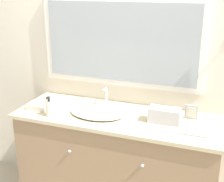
# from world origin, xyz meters

# --- Properties ---
(wall_back) EXTENTS (8.00, 0.18, 2.55)m
(wall_back) POSITION_xyz_m (-0.00, 0.64, 1.28)
(wall_back) COLOR silver
(wall_back) RESTS_ON ground_plane
(vanity_counter) EXTENTS (1.65, 0.60, 0.92)m
(vanity_counter) POSITION_xyz_m (0.00, 0.32, 0.46)
(vanity_counter) COLOR #937556
(vanity_counter) RESTS_ON ground_plane
(sink_basin) EXTENTS (0.45, 0.37, 0.17)m
(sink_basin) POSITION_xyz_m (-0.16, 0.30, 0.94)
(sink_basin) COLOR silver
(sink_basin) RESTS_ON vanity_counter
(soap_bottle) EXTENTS (0.06, 0.06, 0.17)m
(soap_bottle) POSITION_xyz_m (-0.50, 0.12, 0.98)
(soap_bottle) COLOR beige
(soap_bottle) RESTS_ON vanity_counter
(appliance_box) EXTENTS (0.23, 0.11, 0.12)m
(appliance_box) POSITION_xyz_m (0.38, 0.31, 0.97)
(appliance_box) COLOR #BCBCC1
(appliance_box) RESTS_ON vanity_counter
(picture_frame) EXTENTS (0.10, 0.01, 0.11)m
(picture_frame) POSITION_xyz_m (0.56, 0.45, 0.97)
(picture_frame) COLOR #B2B2B7
(picture_frame) RESTS_ON vanity_counter
(hand_towel_near_sink) EXTENTS (0.18, 0.12, 0.05)m
(hand_towel_near_sink) POSITION_xyz_m (-0.66, 0.22, 0.94)
(hand_towel_near_sink) COLOR silver
(hand_towel_near_sink) RESTS_ON vanity_counter
(metal_tray) EXTENTS (0.17, 0.11, 0.01)m
(metal_tray) POSITION_xyz_m (0.60, 0.21, 0.92)
(metal_tray) COLOR #ADADB2
(metal_tray) RESTS_ON vanity_counter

